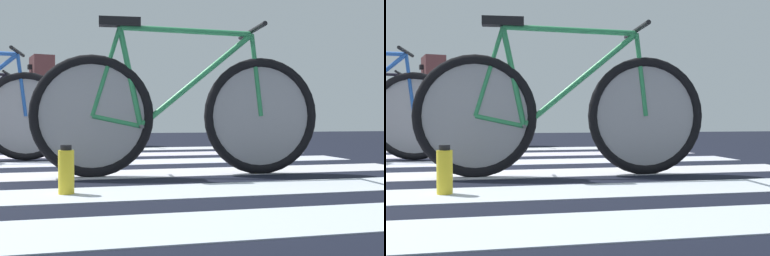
% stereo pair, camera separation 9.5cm
% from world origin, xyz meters
% --- Properties ---
extents(ground, '(18.00, 14.00, 0.02)m').
position_xyz_m(ground, '(0.00, 0.00, 0.01)').
color(ground, black).
extents(crosswalk_markings, '(5.32, 4.25, 0.00)m').
position_xyz_m(crosswalk_markings, '(0.05, -0.25, 0.02)').
color(crosswalk_markings, silver).
rests_on(crosswalk_markings, ground).
extents(bicycle_1_of_4, '(1.74, 0.52, 0.93)m').
position_xyz_m(bicycle_1_of_4, '(1.10, -0.80, 0.41)').
color(bicycle_1_of_4, black).
rests_on(bicycle_1_of_4, ground).
extents(bicycle_3_of_4, '(1.71, 0.56, 0.93)m').
position_xyz_m(bicycle_3_of_4, '(0.49, 2.19, 0.41)').
color(bicycle_3_of_4, black).
rests_on(bicycle_3_of_4, ground).
extents(cyclist_3_of_4, '(0.38, 0.45, 1.03)m').
position_xyz_m(cyclist_3_of_4, '(0.18, 2.13, 0.69)').
color(cyclist_3_of_4, tan).
rests_on(cyclist_3_of_4, ground).
extents(water_bottle, '(0.07, 0.07, 0.23)m').
position_xyz_m(water_bottle, '(0.45, -1.38, 0.13)').
color(water_bottle, gold).
rests_on(water_bottle, ground).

